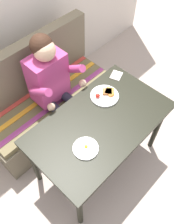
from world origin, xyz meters
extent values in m
plane|color=#AF9C8F|center=(0.00, 0.00, 0.00)|extent=(8.00, 8.00, 0.00)
cube|color=black|center=(0.00, 0.00, 0.71)|extent=(1.20, 0.70, 0.04)
cylinder|color=black|center=(-0.54, -0.29, 0.34)|extent=(0.05, 0.05, 0.69)
cylinder|color=black|center=(0.54, -0.29, 0.34)|extent=(0.05, 0.05, 0.69)
cylinder|color=black|center=(-0.54, 0.29, 0.34)|extent=(0.05, 0.05, 0.69)
cylinder|color=black|center=(0.54, 0.29, 0.34)|extent=(0.05, 0.05, 0.69)
cube|color=#675D48|center=(0.00, 0.72, 0.20)|extent=(1.44, 0.56, 0.40)
cube|color=brown|center=(0.00, 0.72, 0.43)|extent=(1.40, 0.52, 0.06)
cube|color=#675D48|center=(0.00, 0.94, 0.73)|extent=(1.44, 0.12, 0.54)
cube|color=#93387A|center=(0.00, 0.58, 0.46)|extent=(1.38, 0.05, 0.01)
cube|color=orange|center=(0.00, 0.72, 0.46)|extent=(1.38, 0.05, 0.01)
cube|color=#C63D33|center=(0.00, 0.86, 0.46)|extent=(1.38, 0.05, 0.01)
cube|color=#AF3A73|center=(0.01, 0.66, 0.76)|extent=(0.34, 0.22, 0.48)
sphere|color=#DBAD89|center=(0.01, 0.64, 1.09)|extent=(0.19, 0.19, 0.19)
sphere|color=#331E14|center=(0.01, 0.67, 1.12)|extent=(0.19, 0.19, 0.19)
cylinder|color=#AF3A73|center=(-0.18, 0.52, 0.83)|extent=(0.07, 0.29, 0.23)
cylinder|color=#AF3A73|center=(0.20, 0.52, 0.83)|extent=(0.07, 0.29, 0.23)
sphere|color=#DBAD89|center=(-0.18, 0.40, 0.73)|extent=(0.07, 0.07, 0.07)
sphere|color=#DBAD89|center=(0.20, 0.40, 0.73)|extent=(0.07, 0.07, 0.07)
cylinder|color=#232333|center=(-0.07, 0.49, 0.52)|extent=(0.09, 0.34, 0.09)
cylinder|color=#232333|center=(-0.07, 0.32, 0.26)|extent=(0.08, 0.08, 0.52)
cube|color=black|center=(-0.07, 0.26, 0.03)|extent=(0.09, 0.20, 0.05)
cylinder|color=#232333|center=(0.10, 0.49, 0.52)|extent=(0.09, 0.34, 0.09)
cylinder|color=#232333|center=(0.10, 0.32, 0.26)|extent=(0.08, 0.08, 0.52)
cube|color=black|center=(0.10, 0.26, 0.03)|extent=(0.09, 0.20, 0.05)
cylinder|color=white|center=(0.22, 0.15, 0.74)|extent=(0.25, 0.25, 0.02)
cube|color=olive|center=(0.28, 0.15, 0.76)|extent=(0.10, 0.10, 0.02)
cube|color=#9E5D30|center=(0.26, 0.16, 0.76)|extent=(0.10, 0.10, 0.02)
sphere|color=red|center=(0.17, 0.18, 0.76)|extent=(0.04, 0.04, 0.04)
ellipsoid|color=#CC6623|center=(0.27, 0.11, 0.76)|extent=(0.06, 0.05, 0.02)
cylinder|color=white|center=(-0.26, -0.09, 0.74)|extent=(0.20, 0.20, 0.01)
ellipsoid|color=white|center=(-0.26, -0.09, 0.75)|extent=(0.09, 0.08, 0.01)
sphere|color=yellow|center=(-0.26, -0.09, 0.76)|extent=(0.03, 0.03, 0.03)
cube|color=silver|center=(0.49, 0.24, 0.73)|extent=(0.14, 0.13, 0.01)
camera|label=1|loc=(-0.87, -0.69, 2.35)|focal=38.70mm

